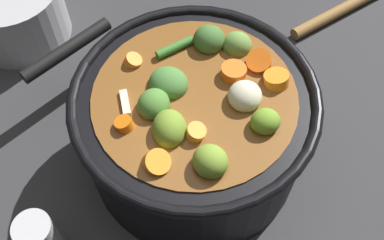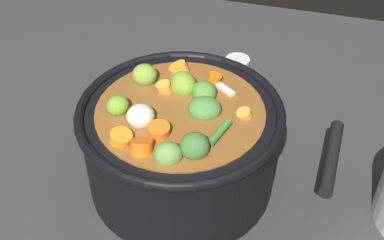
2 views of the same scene
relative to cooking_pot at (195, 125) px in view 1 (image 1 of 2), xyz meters
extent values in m
plane|color=#2D2D30|center=(0.00, 0.00, -0.07)|extent=(1.10, 1.10, 0.00)
cylinder|color=black|center=(0.00, 0.00, -0.01)|extent=(0.26, 0.26, 0.13)
torus|color=black|center=(0.00, 0.00, 0.06)|extent=(0.27, 0.27, 0.01)
cylinder|color=brown|center=(0.00, 0.00, 0.00)|extent=(0.22, 0.22, 0.12)
ellipsoid|color=olive|center=(-0.08, -0.01, 0.06)|extent=(0.04, 0.04, 0.03)
ellipsoid|color=olive|center=(0.05, 0.01, 0.06)|extent=(0.05, 0.05, 0.04)
ellipsoid|color=olive|center=(-0.02, 0.08, 0.07)|extent=(0.04, 0.04, 0.03)
ellipsoid|color=#406B30|center=(-0.07, -0.04, 0.06)|extent=(0.04, 0.04, 0.03)
ellipsoid|color=#467B37|center=(0.01, -0.03, 0.06)|extent=(0.05, 0.05, 0.03)
ellipsoid|color=olive|center=(0.05, 0.07, 0.07)|extent=(0.03, 0.04, 0.03)
ellipsoid|color=#4B7F32|center=(0.04, -0.02, 0.06)|extent=(0.05, 0.04, 0.03)
cylinder|color=orange|center=(0.08, 0.03, 0.06)|extent=(0.03, 0.03, 0.03)
cylinder|color=orange|center=(-0.05, 0.01, 0.06)|extent=(0.04, 0.04, 0.02)
cylinder|color=orange|center=(0.01, -0.08, 0.06)|extent=(0.03, 0.03, 0.02)
cylinder|color=orange|center=(-0.08, 0.02, 0.06)|extent=(0.04, 0.03, 0.03)
cylinder|color=orange|center=(-0.07, 0.05, 0.06)|extent=(0.03, 0.03, 0.02)
cylinder|color=orange|center=(0.08, -0.03, 0.06)|extent=(0.03, 0.03, 0.02)
cylinder|color=orange|center=(0.04, 0.03, 0.06)|extent=(0.03, 0.03, 0.02)
ellipsoid|color=beige|center=(-0.03, 0.04, 0.06)|extent=(0.05, 0.05, 0.03)
cylinder|color=#37792C|center=(-0.03, -0.06, 0.06)|extent=(0.05, 0.02, 0.01)
cube|color=beige|center=(0.06, -0.05, 0.06)|extent=(0.02, 0.03, 0.01)
cylinder|color=olive|center=(-0.34, 0.00, -0.06)|extent=(0.19, 0.06, 0.02)
cylinder|color=#B7B7BC|center=(0.20, -0.04, 0.00)|extent=(0.04, 0.04, 0.02)
cylinder|color=#ADADB2|center=(0.02, -0.34, -0.03)|extent=(0.15, 0.15, 0.09)
cylinder|color=black|center=(0.03, -0.20, 0.00)|extent=(0.13, 0.02, 0.02)
camera|label=1|loc=(0.21, 0.19, 0.45)|focal=42.48mm
camera|label=2|loc=(-0.48, -0.15, 0.48)|focal=47.95mm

